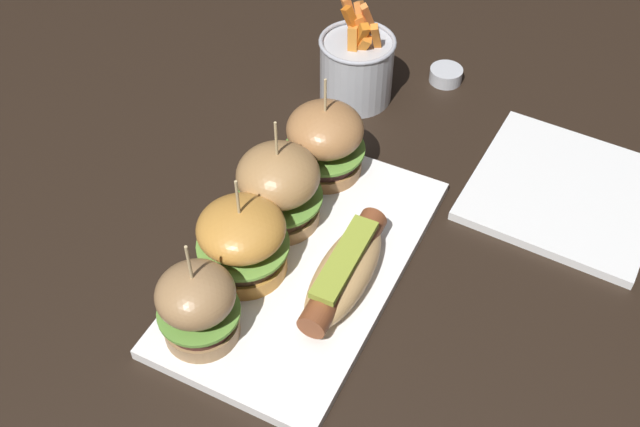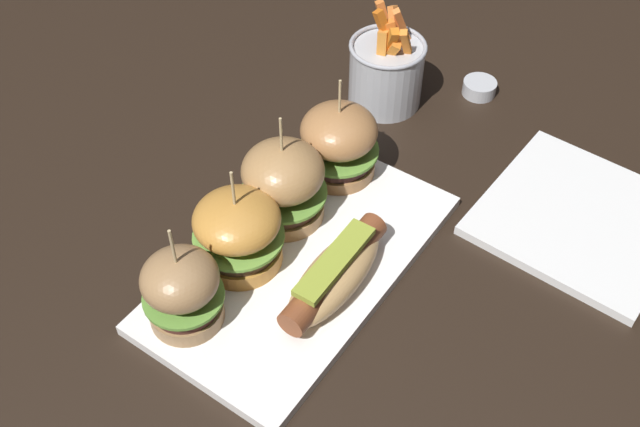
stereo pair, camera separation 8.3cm
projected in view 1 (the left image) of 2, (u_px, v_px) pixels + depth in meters
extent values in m
plane|color=black|center=(305.00, 267.00, 0.85)|extent=(3.00, 3.00, 0.00)
cube|color=white|center=(305.00, 263.00, 0.85)|extent=(0.37, 0.21, 0.01)
ellipsoid|color=tan|center=(344.00, 273.00, 0.80)|extent=(0.16, 0.06, 0.04)
cylinder|color=brown|center=(344.00, 270.00, 0.80)|extent=(0.17, 0.03, 0.03)
cube|color=olive|center=(345.00, 259.00, 0.78)|extent=(0.12, 0.03, 0.01)
cylinder|color=#9A734A|center=(202.00, 326.00, 0.77)|extent=(0.08, 0.08, 0.02)
cylinder|color=#4B2720|center=(200.00, 317.00, 0.75)|extent=(0.07, 0.07, 0.02)
cylinder|color=#609338|center=(199.00, 311.00, 0.75)|extent=(0.08, 0.08, 0.00)
ellipsoid|color=#9A734A|center=(195.00, 294.00, 0.73)|extent=(0.08, 0.08, 0.05)
cylinder|color=tan|center=(190.00, 267.00, 0.70)|extent=(0.00, 0.00, 0.06)
cylinder|color=#BF8135|center=(245.00, 261.00, 0.82)|extent=(0.09, 0.09, 0.02)
cylinder|color=#493420|center=(244.00, 251.00, 0.81)|extent=(0.09, 0.09, 0.02)
cylinder|color=#6B9E3D|center=(243.00, 245.00, 0.80)|extent=(0.10, 0.10, 0.00)
ellipsoid|color=#BF8135|center=(241.00, 228.00, 0.78)|extent=(0.10, 0.10, 0.05)
cylinder|color=tan|center=(238.00, 202.00, 0.76)|extent=(0.00, 0.00, 0.06)
cylinder|color=#A57949|center=(280.00, 212.00, 0.88)|extent=(0.09, 0.09, 0.02)
cylinder|color=#462D20|center=(280.00, 202.00, 0.87)|extent=(0.09, 0.09, 0.02)
cylinder|color=#609338|center=(279.00, 196.00, 0.86)|extent=(0.10, 0.10, 0.00)
ellipsoid|color=#A57949|center=(278.00, 175.00, 0.83)|extent=(0.10, 0.10, 0.06)
cylinder|color=tan|center=(276.00, 144.00, 0.80)|extent=(0.00, 0.00, 0.06)
cylinder|color=#A46F41|center=(325.00, 164.00, 0.93)|extent=(0.09, 0.09, 0.02)
cylinder|color=#452826|center=(325.00, 154.00, 0.92)|extent=(0.08, 0.08, 0.02)
cylinder|color=#609338|center=(325.00, 148.00, 0.92)|extent=(0.10, 0.10, 0.00)
ellipsoid|color=#A46F41|center=(325.00, 129.00, 0.89)|extent=(0.09, 0.09, 0.06)
cylinder|color=tan|center=(325.00, 100.00, 0.86)|extent=(0.00, 0.00, 0.06)
cylinder|color=#B7BABF|center=(356.00, 71.00, 1.03)|extent=(0.10, 0.10, 0.09)
torus|color=#A8AAB2|center=(358.00, 42.00, 1.00)|extent=(0.10, 0.10, 0.01)
cube|color=orange|center=(364.00, 35.00, 1.00)|extent=(0.03, 0.04, 0.08)
cube|color=orange|center=(353.00, 50.00, 0.99)|extent=(0.02, 0.02, 0.07)
cube|color=orange|center=(377.00, 43.00, 0.99)|extent=(0.05, 0.01, 0.08)
cube|color=orange|center=(357.00, 44.00, 0.99)|extent=(0.03, 0.04, 0.08)
cube|color=orange|center=(372.00, 27.00, 1.01)|extent=(0.05, 0.02, 0.09)
cube|color=#CA6623|center=(359.00, 44.00, 1.01)|extent=(0.04, 0.03, 0.06)
cube|color=orange|center=(364.00, 42.00, 1.00)|extent=(0.02, 0.04, 0.08)
cube|color=orange|center=(354.00, 26.00, 1.01)|extent=(0.03, 0.04, 0.09)
cube|color=#CF5F16|center=(359.00, 37.00, 0.99)|extent=(0.03, 0.05, 0.09)
cube|color=orange|center=(357.00, 34.00, 1.02)|extent=(0.03, 0.04, 0.06)
cube|color=orange|center=(358.00, 50.00, 1.00)|extent=(0.02, 0.04, 0.06)
cylinder|color=#B7BABF|center=(446.00, 75.00, 1.08)|extent=(0.05, 0.05, 0.02)
cylinder|color=tan|center=(446.00, 71.00, 1.08)|extent=(0.04, 0.04, 0.00)
cube|color=white|center=(564.00, 191.00, 0.92)|extent=(0.23, 0.23, 0.01)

